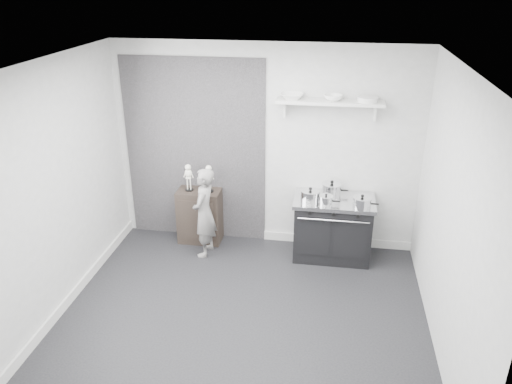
{
  "coord_description": "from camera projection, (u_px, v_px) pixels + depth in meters",
  "views": [
    {
      "loc": [
        0.84,
        -4.34,
        3.47
      ],
      "look_at": [
        0.01,
        0.95,
        1.09
      ],
      "focal_mm": 35.0,
      "sensor_mm": 36.0,
      "label": 1
    }
  ],
  "objects": [
    {
      "name": "pot_front_center",
      "position": [
        326.0,
        200.0,
        6.15
      ],
      "size": [
        0.26,
        0.18,
        0.15
      ],
      "color": "silver",
      "rests_on": "stove"
    },
    {
      "name": "side_cabinet",
      "position": [
        200.0,
        216.0,
        6.87
      ],
      "size": [
        0.58,
        0.34,
        0.76
      ],
      "primitive_type": "cube",
      "color": "black",
      "rests_on": "ground"
    },
    {
      "name": "skeleton_torso",
      "position": [
        209.0,
        177.0,
        6.61
      ],
      "size": [
        0.12,
        0.08,
        0.43
      ],
      "primitive_type": null,
      "color": "white",
      "rests_on": "side_cabinet"
    },
    {
      "name": "plate_stack",
      "position": [
        368.0,
        99.0,
        5.94
      ],
      "size": [
        0.25,
        0.25,
        0.06
      ],
      "primitive_type": "cylinder",
      "color": "silver",
      "rests_on": "wall_shelf"
    },
    {
      "name": "bowl_small",
      "position": [
        333.0,
        98.0,
        5.99
      ],
      "size": [
        0.22,
        0.22,
        0.07
      ],
      "primitive_type": "imported",
      "color": "white",
      "rests_on": "wall_shelf"
    },
    {
      "name": "skeleton_full",
      "position": [
        188.0,
        175.0,
        6.65
      ],
      "size": [
        0.12,
        0.08,
        0.43
      ],
      "primitive_type": null,
      "color": "white",
      "rests_on": "side_cabinet"
    },
    {
      "name": "pot_front_left",
      "position": [
        310.0,
        195.0,
        6.25
      ],
      "size": [
        0.33,
        0.25,
        0.18
      ],
      "color": "silver",
      "rests_on": "stove"
    },
    {
      "name": "bowl_large",
      "position": [
        292.0,
        96.0,
        6.06
      ],
      "size": [
        0.28,
        0.28,
        0.07
      ],
      "primitive_type": "imported",
      "color": "white",
      "rests_on": "wall_shelf"
    },
    {
      "name": "child",
      "position": [
        204.0,
        213.0,
        6.45
      ],
      "size": [
        0.33,
        0.46,
        1.21
      ],
      "primitive_type": "imported",
      "rotation": [
        0.0,
        0.0,
        -1.66
      ],
      "color": "slate",
      "rests_on": "ground"
    },
    {
      "name": "stove",
      "position": [
        333.0,
        228.0,
        6.48
      ],
      "size": [
        1.03,
        0.64,
        0.82
      ],
      "color": "black",
      "rests_on": "ground"
    },
    {
      "name": "pot_back_left",
      "position": [
        332.0,
        189.0,
        6.41
      ],
      "size": [
        0.34,
        0.25,
        0.2
      ],
      "color": "silver",
      "rests_on": "stove"
    },
    {
      "name": "ground",
      "position": [
        242.0,
        318.0,
        5.45
      ],
      "size": [
        4.0,
        4.0,
        0.0
      ],
      "primitive_type": "plane",
      "color": "black",
      "rests_on": "ground"
    },
    {
      "name": "wall_shelf",
      "position": [
        330.0,
        103.0,
        6.03
      ],
      "size": [
        1.3,
        0.26,
        0.24
      ],
      "color": "silver",
      "rests_on": "room_shell"
    },
    {
      "name": "pot_front_right",
      "position": [
        362.0,
        203.0,
        6.06
      ],
      "size": [
        0.31,
        0.23,
        0.18
      ],
      "color": "silver",
      "rests_on": "stove"
    },
    {
      "name": "room_shell",
      "position": [
        234.0,
        173.0,
        4.93
      ],
      "size": [
        4.02,
        3.62,
        2.71
      ],
      "color": "#B2B2AF",
      "rests_on": "ground"
    }
  ]
}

